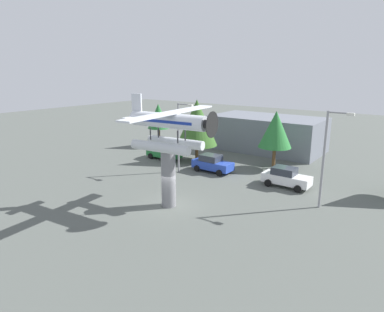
{
  "coord_description": "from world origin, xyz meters",
  "views": [
    {
      "loc": [
        15.9,
        -18.47,
        10.2
      ],
      "look_at": [
        0.0,
        3.0,
        3.35
      ],
      "focal_mm": 31.55,
      "sensor_mm": 36.0,
      "label": 1
    }
  ],
  "objects_px": {
    "display_pedestal": "(168,178)",
    "car_near_green": "(164,152)",
    "storefront_building": "(267,133)",
    "floatplane_monument": "(169,127)",
    "car_mid_blue": "(212,163)",
    "tree_west": "(158,116)",
    "streetlight_primary": "(180,132)",
    "streetlight_secondary": "(327,153)",
    "car_far_white": "(286,177)",
    "tree_center_back": "(276,129)",
    "tree_east": "(197,123)"
  },
  "relations": [
    {
      "from": "streetlight_secondary",
      "to": "storefront_building",
      "type": "bearing_deg",
      "value": 126.96
    },
    {
      "from": "car_far_white",
      "to": "streetlight_secondary",
      "type": "height_order",
      "value": "streetlight_secondary"
    },
    {
      "from": "car_mid_blue",
      "to": "tree_west",
      "type": "xyz_separation_m",
      "value": [
        -12.44,
        5.7,
        3.22
      ]
    },
    {
      "from": "display_pedestal",
      "to": "tree_east",
      "type": "bearing_deg",
      "value": 116.58
    },
    {
      "from": "display_pedestal",
      "to": "tree_center_back",
      "type": "distance_m",
      "value": 14.73
    },
    {
      "from": "storefront_building",
      "to": "tree_center_back",
      "type": "xyz_separation_m",
      "value": [
        4.3,
        -7.59,
        2.02
      ]
    },
    {
      "from": "car_mid_blue",
      "to": "car_far_white",
      "type": "bearing_deg",
      "value": 0.58
    },
    {
      "from": "car_near_green",
      "to": "storefront_building",
      "type": "xyz_separation_m",
      "value": [
        7.71,
        11.54,
        1.3
      ]
    },
    {
      "from": "car_near_green",
      "to": "car_mid_blue",
      "type": "relative_size",
      "value": 1.0
    },
    {
      "from": "display_pedestal",
      "to": "car_near_green",
      "type": "xyz_separation_m",
      "value": [
        -9.68,
        10.46,
        -1.35
      ]
    },
    {
      "from": "streetlight_secondary",
      "to": "streetlight_primary",
      "type": "bearing_deg",
      "value": 176.69
    },
    {
      "from": "streetlight_primary",
      "to": "storefront_building",
      "type": "xyz_separation_m",
      "value": [
        2.79,
        14.57,
        -1.96
      ]
    },
    {
      "from": "car_far_white",
      "to": "storefront_building",
      "type": "relative_size",
      "value": 0.3
    },
    {
      "from": "floatplane_monument",
      "to": "car_far_white",
      "type": "bearing_deg",
      "value": 54.62
    },
    {
      "from": "display_pedestal",
      "to": "car_near_green",
      "type": "distance_m",
      "value": 14.32
    },
    {
      "from": "car_far_white",
      "to": "streetlight_secondary",
      "type": "distance_m",
      "value": 6.12
    },
    {
      "from": "floatplane_monument",
      "to": "car_far_white",
      "type": "height_order",
      "value": "floatplane_monument"
    },
    {
      "from": "car_mid_blue",
      "to": "tree_east",
      "type": "height_order",
      "value": "tree_east"
    },
    {
      "from": "streetlight_primary",
      "to": "tree_west",
      "type": "relative_size",
      "value": 1.22
    },
    {
      "from": "storefront_building",
      "to": "floatplane_monument",
      "type": "bearing_deg",
      "value": -84.55
    },
    {
      "from": "car_mid_blue",
      "to": "tree_east",
      "type": "xyz_separation_m",
      "value": [
        -3.78,
        2.54,
        3.56
      ]
    },
    {
      "from": "tree_center_back",
      "to": "streetlight_secondary",
      "type": "bearing_deg",
      "value": -46.99
    },
    {
      "from": "storefront_building",
      "to": "tree_center_back",
      "type": "bearing_deg",
      "value": -60.45
    },
    {
      "from": "streetlight_secondary",
      "to": "tree_west",
      "type": "xyz_separation_m",
      "value": [
        -24.34,
        8.66,
        -0.21
      ]
    },
    {
      "from": "streetlight_secondary",
      "to": "storefront_building",
      "type": "relative_size",
      "value": 0.53
    },
    {
      "from": "floatplane_monument",
      "to": "car_near_green",
      "type": "xyz_separation_m",
      "value": [
        -9.81,
        10.45,
        -5.26
      ]
    },
    {
      "from": "tree_west",
      "to": "storefront_building",
      "type": "bearing_deg",
      "value": 27.85
    },
    {
      "from": "car_near_green",
      "to": "tree_east",
      "type": "bearing_deg",
      "value": 24.3
    },
    {
      "from": "storefront_building",
      "to": "tree_west",
      "type": "bearing_deg",
      "value": -152.15
    },
    {
      "from": "streetlight_secondary",
      "to": "tree_west",
      "type": "bearing_deg",
      "value": 160.41
    },
    {
      "from": "display_pedestal",
      "to": "car_near_green",
      "type": "height_order",
      "value": "display_pedestal"
    },
    {
      "from": "display_pedestal",
      "to": "streetlight_primary",
      "type": "bearing_deg",
      "value": 122.64
    },
    {
      "from": "tree_west",
      "to": "tree_center_back",
      "type": "xyz_separation_m",
      "value": [
        17.05,
        -0.85,
        0.09
      ]
    },
    {
      "from": "display_pedestal",
      "to": "storefront_building",
      "type": "relative_size",
      "value": 0.32
    },
    {
      "from": "car_mid_blue",
      "to": "streetlight_secondary",
      "type": "xyz_separation_m",
      "value": [
        11.9,
        -2.96,
        3.44
      ]
    },
    {
      "from": "car_far_white",
      "to": "streetlight_secondary",
      "type": "bearing_deg",
      "value": -36.81
    },
    {
      "from": "car_near_green",
      "to": "storefront_building",
      "type": "distance_m",
      "value": 13.93
    },
    {
      "from": "tree_west",
      "to": "tree_center_back",
      "type": "bearing_deg",
      "value": -2.87
    },
    {
      "from": "floatplane_monument",
      "to": "car_near_green",
      "type": "distance_m",
      "value": 15.27
    },
    {
      "from": "floatplane_monument",
      "to": "car_mid_blue",
      "type": "bearing_deg",
      "value": 98.22
    },
    {
      "from": "floatplane_monument",
      "to": "streetlight_primary",
      "type": "bearing_deg",
      "value": 117.45
    },
    {
      "from": "car_far_white",
      "to": "streetlight_primary",
      "type": "distance_m",
      "value": 11.05
    },
    {
      "from": "display_pedestal",
      "to": "tree_east",
      "type": "relative_size",
      "value": 0.64
    },
    {
      "from": "car_near_green",
      "to": "streetlight_secondary",
      "type": "xyz_separation_m",
      "value": [
        19.29,
        -3.86,
        3.44
      ]
    },
    {
      "from": "storefront_building",
      "to": "streetlight_primary",
      "type": "bearing_deg",
      "value": -100.85
    },
    {
      "from": "car_mid_blue",
      "to": "storefront_building",
      "type": "relative_size",
      "value": 0.3
    },
    {
      "from": "floatplane_monument",
      "to": "tree_east",
      "type": "relative_size",
      "value": 1.49
    },
    {
      "from": "streetlight_secondary",
      "to": "tree_east",
      "type": "height_order",
      "value": "streetlight_secondary"
    },
    {
      "from": "car_near_green",
      "to": "car_mid_blue",
      "type": "height_order",
      "value": "same"
    },
    {
      "from": "floatplane_monument",
      "to": "streetlight_primary",
      "type": "height_order",
      "value": "floatplane_monument"
    }
  ]
}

